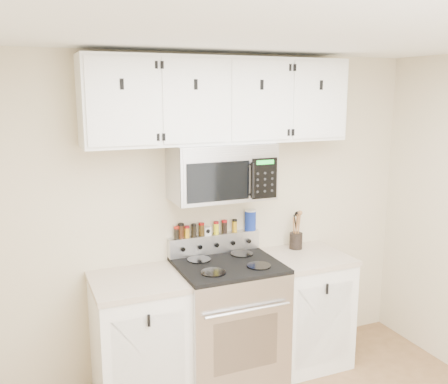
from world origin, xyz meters
The scene contains 18 objects.
back_wall centered at (0.00, 1.75, 1.25)m, with size 3.50×0.01×2.50m, color beige.
ceiling centered at (0.00, 0.00, 2.50)m, with size 3.50×3.50×0.01m, color white.
range centered at (0.00, 1.43, 0.49)m, with size 0.76×0.65×1.10m.
base_cabinet_left centered at (-0.69, 1.45, 0.46)m, with size 0.64×0.62×0.92m.
base_cabinet_right centered at (0.69, 1.45, 0.46)m, with size 0.64×0.62×0.92m.
microwave centered at (0.00, 1.55, 1.63)m, with size 0.76×0.44×0.42m.
upper_cabinets centered at (0.00, 1.58, 2.15)m, with size 2.00×0.35×0.62m.
utensil_crock centered at (0.70, 1.62, 1.00)m, with size 0.11×0.11×0.31m.
kitchen_timer centered at (-0.06, 1.71, 1.13)m, with size 0.06×0.05×0.07m, color silver.
salt_canister centered at (0.32, 1.71, 1.19)m, with size 0.09×0.09×0.17m.
spice_jar_0 centered at (-0.31, 1.71, 1.15)m, with size 0.04×0.04×0.10m.
spice_jar_1 centered at (-0.28, 1.71, 1.16)m, with size 0.05×0.05×0.12m.
spice_jar_2 centered at (-0.23, 1.71, 1.15)m, with size 0.04×0.04×0.09m.
spice_jar_3 centered at (-0.17, 1.71, 1.15)m, with size 0.04×0.04×0.10m.
spice_jar_4 centered at (-0.11, 1.71, 1.15)m, with size 0.04×0.04×0.10m.
spice_jar_5 centered at (0.02, 1.71, 1.15)m, with size 0.04×0.04×0.10m.
spice_jar_6 centered at (0.09, 1.71, 1.15)m, with size 0.04×0.04×0.11m.
spice_jar_7 centered at (0.18, 1.71, 1.15)m, with size 0.04×0.04×0.10m.
Camera 1 is at (-1.40, -1.84, 2.22)m, focal length 40.00 mm.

